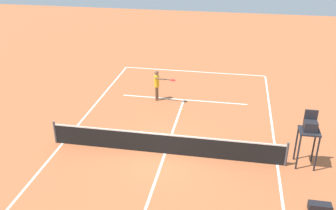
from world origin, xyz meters
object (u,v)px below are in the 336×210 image
at_px(player_serving, 158,83).
at_px(tennis_ball, 183,110).
at_px(umpire_chair, 309,130).
at_px(equipment_bag, 320,207).

bearing_deg(player_serving, tennis_ball, 62.42).
bearing_deg(umpire_chair, player_serving, -35.65).
bearing_deg(tennis_ball, umpire_chair, 143.89).
bearing_deg(equipment_bag, tennis_ball, -50.04).
distance_m(player_serving, tennis_ball, 2.15).
distance_m(tennis_ball, equipment_bag, 8.97).
distance_m(player_serving, equipment_bag, 10.84).
height_order(tennis_ball, equipment_bag, equipment_bag).
bearing_deg(tennis_ball, player_serving, -33.99).
relative_size(player_serving, tennis_ball, 25.47).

